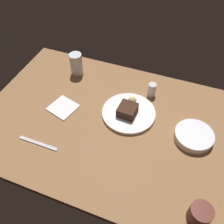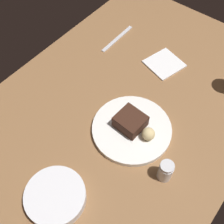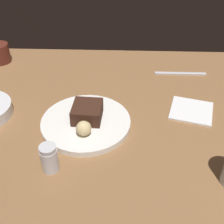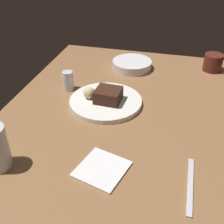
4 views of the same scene
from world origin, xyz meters
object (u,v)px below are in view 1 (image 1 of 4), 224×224
object	(u,v)px
water_glass	(76,64)
side_bowl	(194,136)
butter_knife	(38,143)
chocolate_cake_slice	(127,110)
folded_napkin	(63,107)
salt_shaker	(152,90)
dessert_plate	(129,113)
coffee_cup	(200,214)
bread_roll	(132,100)

from	to	relation	value
water_glass	side_bowl	size ratio (longest dim) A/B	0.73
water_glass	butter_knife	xyz separation A→B (cm)	(-5.33, 49.88, -6.05)
chocolate_cake_slice	folded_napkin	size ratio (longest dim) A/B	0.70
salt_shaker	butter_knife	distance (cm)	61.23
folded_napkin	salt_shaker	bearing A→B (deg)	-147.86
folded_napkin	dessert_plate	bearing A→B (deg)	-166.82
chocolate_cake_slice	coffee_cup	xyz separation A→B (cm)	(-38.61, 36.70, -0.36)
dessert_plate	bread_roll	xyz separation A→B (cm)	(0.22, -6.02, 2.99)
chocolate_cake_slice	coffee_cup	size ratio (longest dim) A/B	1.10
salt_shaker	water_glass	bearing A→B (deg)	-3.23
chocolate_cake_slice	bread_roll	xyz separation A→B (cm)	(-0.22, -7.09, -0.14)
folded_napkin	side_bowl	bearing A→B (deg)	-176.36
butter_knife	folded_napkin	world-z (taller)	folded_napkin
chocolate_cake_slice	water_glass	size ratio (longest dim) A/B	0.69
bread_roll	water_glass	distance (cm)	39.33
dessert_plate	bread_roll	size ratio (longest dim) A/B	6.18
water_glass	folded_napkin	distance (cm)	27.92
chocolate_cake_slice	bread_roll	bearing A→B (deg)	-91.76
side_bowl	coffee_cup	xyz separation A→B (cm)	(-6.64, 34.33, 1.88)
bread_roll	dessert_plate	bearing A→B (deg)	92.11
folded_napkin	butter_knife	bearing A→B (deg)	90.08
coffee_cup	folded_napkin	bearing A→B (deg)	-23.39
dessert_plate	salt_shaker	distance (cm)	18.34
water_glass	coffee_cup	world-z (taller)	water_glass
bread_roll	folded_napkin	xyz separation A→B (cm)	(31.65, 13.48, -3.57)
side_bowl	butter_knife	distance (cm)	68.95
dessert_plate	butter_knife	size ratio (longest dim) A/B	1.36
water_glass	dessert_plate	bearing A→B (deg)	152.57
salt_shaker	coffee_cup	bearing A→B (deg)	119.92
salt_shaker	side_bowl	distance (cm)	32.04
chocolate_cake_slice	salt_shaker	distance (cm)	19.28
side_bowl	water_glass	bearing A→B (deg)	-18.31
salt_shaker	coffee_cup	world-z (taller)	salt_shaker
coffee_cup	butter_knife	size ratio (longest dim) A/B	0.42
coffee_cup	salt_shaker	bearing A→B (deg)	-60.08
butter_knife	bread_roll	bearing A→B (deg)	49.24
salt_shaker	water_glass	world-z (taller)	water_glass
coffee_cup	butter_knife	xyz separation A→B (cm)	(70.00, -7.17, -3.40)
chocolate_cake_slice	salt_shaker	xyz separation A→B (cm)	(-7.21, -17.88, -0.34)
side_bowl	butter_knife	size ratio (longest dim) A/B	0.91
chocolate_cake_slice	folded_napkin	xyz separation A→B (cm)	(31.43, 6.40, -3.72)
chocolate_cake_slice	folded_napkin	distance (cm)	32.29
dessert_plate	coffee_cup	world-z (taller)	coffee_cup
chocolate_cake_slice	bread_roll	size ratio (longest dim) A/B	2.08
chocolate_cake_slice	salt_shaker	size ratio (longest dim) A/B	1.17
water_glass	coffee_cup	bearing A→B (deg)	142.86
folded_napkin	chocolate_cake_slice	bearing A→B (deg)	-168.49
salt_shaker	side_bowl	size ratio (longest dim) A/B	0.43
side_bowl	coffee_cup	world-z (taller)	coffee_cup
dessert_plate	salt_shaker	size ratio (longest dim) A/B	3.48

